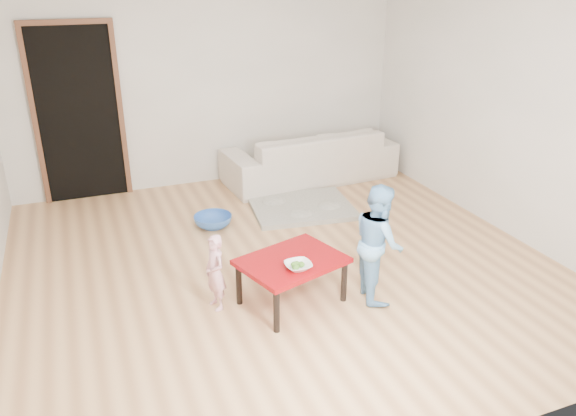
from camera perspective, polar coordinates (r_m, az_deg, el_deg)
floor at (r=5.45m, az=-0.77°, el=-5.53°), size 5.00×5.00×0.01m
back_wall at (r=7.30m, az=-7.98°, el=12.50°), size 5.00×0.02×2.60m
right_wall at (r=6.27m, az=21.36°, el=9.45°), size 0.02×5.00×2.60m
doorway at (r=7.14m, az=-20.50°, el=8.79°), size 1.02×0.08×2.11m
sofa at (r=7.49m, az=2.24°, el=5.34°), size 2.32×1.04×0.66m
cushion at (r=7.19m, az=0.08°, el=5.97°), size 0.50×0.45×0.12m
red_table at (r=4.74m, az=0.38°, el=-7.40°), size 0.97×0.83×0.41m
bowl at (r=4.49m, az=1.05°, el=-5.90°), size 0.21×0.21×0.05m
broccoli at (r=4.48m, az=1.05°, el=-5.88°), size 0.12×0.12×0.06m
child_pink at (r=4.65m, az=-7.40°, el=-6.51°), size 0.21×0.27×0.66m
child_blue at (r=4.76m, az=9.18°, el=-3.44°), size 0.48×0.57×1.02m
basin at (r=6.21m, az=-7.63°, el=-1.32°), size 0.42×0.42×0.13m
blanket at (r=6.62m, az=1.38°, el=0.10°), size 1.27×1.10×0.06m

